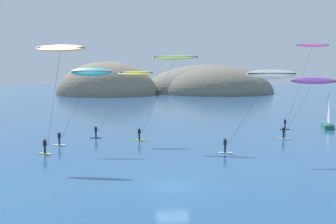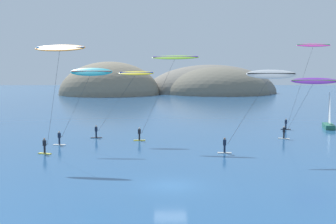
# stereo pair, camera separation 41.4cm
# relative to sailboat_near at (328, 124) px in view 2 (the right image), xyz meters

# --- Properties ---
(ground_plane) EXTENTS (600.00, 600.00, 0.00)m
(ground_plane) POSITION_rel_sailboat_near_xyz_m (-25.90, -34.18, -0.64)
(ground_plane) COLOR #285689
(headland_island) EXTENTS (95.99, 67.66, 27.83)m
(headland_island) POSITION_rel_sailboat_near_xyz_m (-16.88, 121.92, -0.64)
(headland_island) COLOR #6B6656
(headland_island) RESTS_ON ground
(sailboat_near) EXTENTS (2.53, 5.95, 5.70)m
(sailboat_near) POSITION_rel_sailboat_near_xyz_m (0.00, 0.00, 0.00)
(sailboat_near) COLOR #23664C
(sailboat_near) RESTS_ON ground
(kitesurfer_magenta) EXTENTS (7.22, 1.97, 13.33)m
(kitesurfer_magenta) POSITION_rel_sailboat_near_xyz_m (-3.70, -1.73, 11.42)
(kitesurfer_magenta) COLOR #2D2D33
(kitesurfer_magenta) RESTS_ON ground
(kitesurfer_lime) EXTENTS (8.40, 2.45, 10.97)m
(kitesurfer_lime) POSITION_rel_sailboat_near_xyz_m (-25.21, -13.00, 9.15)
(kitesurfer_lime) COLOR yellow
(kitesurfer_lime) RESTS_ON ground
(kitesurfer_orange) EXTENTS (5.79, 2.51, 11.74)m
(kitesurfer_orange) POSITION_rel_sailboat_near_xyz_m (-37.31, -21.37, 9.90)
(kitesurfer_orange) COLOR yellow
(kitesurfer_orange) RESTS_ON ground
(kitesurfer_purple) EXTENTS (7.20, 2.93, 8.17)m
(kitesurfer_purple) POSITION_rel_sailboat_near_xyz_m (-7.14, -11.93, 6.51)
(kitesurfer_purple) COLOR silver
(kitesurfer_purple) RESTS_ON ground
(kitesurfer_cyan) EXTENTS (7.36, 1.67, 9.38)m
(kitesurfer_cyan) POSITION_rel_sailboat_near_xyz_m (-35.19, -15.62, 7.56)
(kitesurfer_cyan) COLOR silver
(kitesurfer_cyan) RESTS_ON ground
(kitesurfer_yellow) EXTENTS (8.63, 1.72, 9.04)m
(kitesurfer_yellow) POSITION_rel_sailboat_near_xyz_m (-30.39, -10.15, 7.30)
(kitesurfer_yellow) COLOR #2D2D33
(kitesurfer_yellow) RESTS_ON ground
(kitesurfer_white) EXTENTS (8.39, 1.46, 9.11)m
(kitesurfer_white) POSITION_rel_sailboat_near_xyz_m (-15.15, -20.99, 7.35)
(kitesurfer_white) COLOR silver
(kitesurfer_white) RESTS_ON ground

